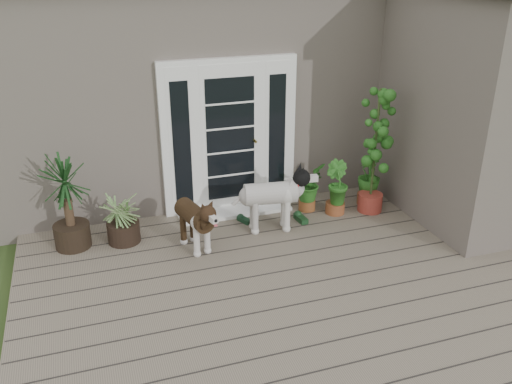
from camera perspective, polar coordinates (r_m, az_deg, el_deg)
name	(u,v)px	position (r m, az deg, el deg)	size (l,w,h in m)	color
deck	(302,289)	(6.23, 4.88, -10.09)	(6.20, 4.60, 0.12)	#6B5B4C
house_main	(207,79)	(9.43, -5.11, 11.66)	(7.40, 4.00, 3.10)	#665E54
house_wing	(474,113)	(7.94, 21.83, 7.72)	(1.60, 2.40, 3.10)	#665E54
door_unit	(230,136)	(7.55, -2.78, 5.83)	(1.90, 0.14, 2.15)	white
door_step	(235,211)	(7.77, -2.22, -1.99)	(1.60, 0.40, 0.05)	white
brindle_dog	(195,224)	(6.75, -6.45, -3.38)	(0.35, 0.81, 0.67)	#3C2815
white_dog	(270,203)	(7.15, 1.52, -1.18)	(0.40, 0.93, 0.77)	white
spider_plant	(122,216)	(7.06, -13.86, -2.42)	(0.69, 0.69, 0.73)	#97BE75
yucca	(67,203)	(7.02, -19.14, -1.06)	(0.84, 0.84, 1.22)	black
herb_a	(307,190)	(7.77, 5.41, 0.18)	(0.48, 0.48, 0.61)	#1F5719
herb_b	(336,195)	(7.73, 8.36, -0.30)	(0.37, 0.37, 0.56)	#1C5C1A
herb_c	(368,184)	(8.10, 11.70, 0.82)	(0.40, 0.40, 0.62)	#234C15
sapling	(375,150)	(7.66, 12.34, 4.31)	(0.54, 0.54, 1.83)	#24621C
clog_left	(244,219)	(7.49, -1.24, -2.89)	(0.12, 0.26, 0.08)	black
clog_right	(301,218)	(7.54, 4.71, -2.72)	(0.14, 0.30, 0.09)	#16381B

